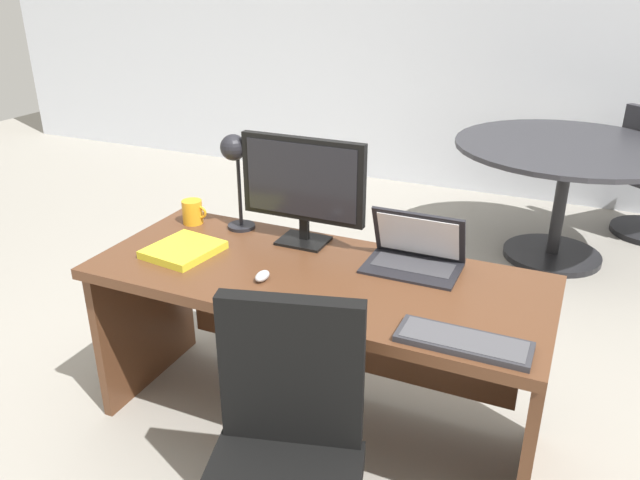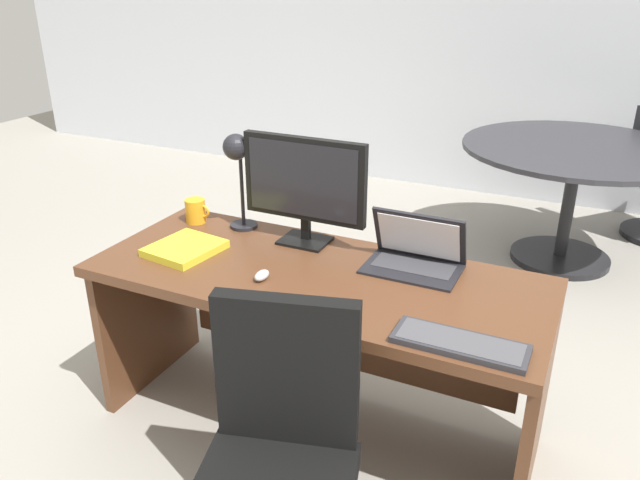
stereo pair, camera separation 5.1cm
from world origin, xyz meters
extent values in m
plane|color=gray|center=(0.00, 1.50, 0.00)|extent=(12.00, 12.00, 0.00)
cube|color=silver|center=(0.00, 3.34, 1.40)|extent=(10.00, 0.10, 2.80)
cube|color=#56331E|center=(0.00, 0.00, 0.70)|extent=(1.74, 0.71, 0.04)
cube|color=#56331E|center=(-0.85, 0.00, 0.34)|extent=(0.04, 0.63, 0.68)
cube|color=#56331E|center=(0.85, 0.00, 0.34)|extent=(0.04, 0.63, 0.68)
cube|color=#56331E|center=(0.00, 0.27, 0.37)|extent=(1.53, 0.02, 0.48)
cube|color=black|center=(-0.17, 0.24, 0.73)|extent=(0.20, 0.16, 0.01)
cube|color=black|center=(-0.17, 0.25, 0.78)|extent=(0.04, 0.02, 0.09)
cube|color=black|center=(-0.17, 0.24, 1.00)|extent=(0.53, 0.04, 0.34)
cube|color=black|center=(-0.17, 0.22, 1.00)|extent=(0.48, 0.00, 0.30)
cube|color=black|center=(0.32, 0.18, 0.73)|extent=(0.36, 0.24, 0.01)
cube|color=#38383D|center=(0.32, 0.19, 0.73)|extent=(0.30, 0.13, 0.00)
cube|color=black|center=(0.32, 0.25, 0.84)|extent=(0.36, 0.10, 0.21)
cube|color=white|center=(0.32, 0.24, 0.83)|extent=(0.32, 0.08, 0.17)
cube|color=#2D2D33|center=(0.61, -0.26, 0.73)|extent=(0.41, 0.14, 0.02)
cube|color=#47474C|center=(0.61, -0.26, 0.74)|extent=(0.38, 0.12, 0.00)
ellipsoid|color=#B7BABF|center=(-0.15, -0.14, 0.74)|extent=(0.04, 0.08, 0.03)
cylinder|color=black|center=(-0.48, 0.27, 0.73)|extent=(0.12, 0.12, 0.01)
cylinder|color=black|center=(-0.48, 0.27, 0.90)|extent=(0.02, 0.02, 0.32)
sphere|color=black|center=(-0.48, 0.24, 1.09)|extent=(0.11, 0.11, 0.11)
cube|color=yellow|center=(-0.56, -0.06, 0.74)|extent=(0.28, 0.30, 0.03)
cylinder|color=orange|center=(-0.71, 0.23, 0.78)|extent=(0.09, 0.09, 0.11)
torus|color=orange|center=(-0.67, 0.23, 0.78)|extent=(0.06, 0.01, 0.06)
cube|color=black|center=(0.16, -0.53, 0.67)|extent=(0.44, 0.17, 0.50)
cylinder|color=black|center=(0.75, 2.15, 0.02)|extent=(0.63, 0.63, 0.04)
cylinder|color=black|center=(0.75, 2.15, 0.39)|extent=(0.08, 0.08, 0.71)
cylinder|color=#2D2D33|center=(0.75, 2.15, 0.76)|extent=(1.40, 1.40, 0.03)
camera|label=1|loc=(0.87, -1.90, 1.78)|focal=34.81mm
camera|label=2|loc=(0.91, -1.88, 1.78)|focal=34.81mm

